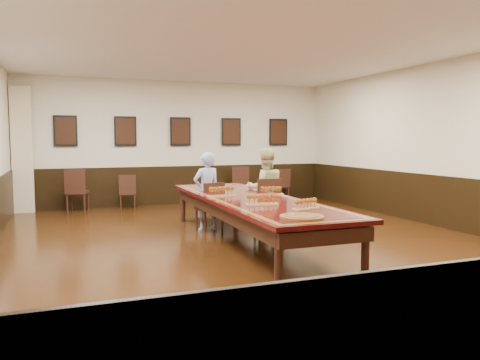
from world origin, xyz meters
name	(u,v)px	position (x,y,z in m)	size (l,w,h in m)	color
floor	(251,244)	(0.00, 0.00, -0.01)	(8.00, 10.00, 0.02)	black
ceiling	(251,44)	(0.00, 0.00, 3.21)	(8.00, 10.00, 0.02)	white
wall_back	(180,143)	(0.00, 5.01, 1.60)	(8.00, 0.02, 3.20)	beige
wall_right	(445,145)	(4.01, 0.00, 1.60)	(0.02, 10.00, 3.20)	beige
chair_man	(209,207)	(-0.35, 1.20, 0.46)	(0.43, 0.47, 0.92)	black
chair_woman	(267,203)	(0.74, 1.03, 0.49)	(0.46, 0.50, 0.97)	black
spare_chair_a	(78,190)	(-2.58, 4.51, 0.50)	(0.47, 0.51, 1.01)	black
spare_chair_b	(127,192)	(-1.43, 4.53, 0.42)	(0.40, 0.43, 0.85)	black
spare_chair_c	(239,185)	(1.50, 4.63, 0.49)	(0.46, 0.50, 0.98)	black
spare_chair_d	(280,185)	(2.73, 4.62, 0.44)	(0.42, 0.45, 0.89)	black
person_man	(207,191)	(-0.37, 1.30, 0.73)	(0.53, 0.35, 1.46)	#4B63BD
person_woman	(265,189)	(0.75, 1.13, 0.76)	(0.76, 0.59, 1.52)	#D6CA86
pink_phone	(285,196)	(0.60, -0.03, 0.76)	(0.07, 0.13, 0.01)	#DD498A
curtain	(22,150)	(-3.75, 4.82, 1.45)	(0.45, 0.18, 2.90)	beige
wainscoting	(251,213)	(0.00, 0.00, 0.50)	(8.00, 10.00, 1.00)	black
conference_table	(251,206)	(0.00, 0.00, 0.61)	(1.40, 5.00, 0.76)	black
posters	(180,132)	(0.00, 4.94, 1.90)	(6.14, 0.04, 0.74)	black
flight_a	(221,192)	(-0.40, 0.30, 0.83)	(0.48, 0.18, 0.17)	#A28144
flight_b	(271,191)	(0.46, 0.20, 0.82)	(0.42, 0.17, 0.15)	#A28144
flight_c	(262,200)	(-0.18, -0.87, 0.83)	(0.48, 0.20, 0.17)	#A28144
flight_d	(306,204)	(0.23, -1.45, 0.82)	(0.43, 0.23, 0.15)	#A28144
red_plate_grp	(269,197)	(0.26, -0.13, 0.76)	(0.20, 0.20, 0.03)	red
carved_platter	(302,217)	(-0.16, -2.07, 0.77)	(0.68, 0.68, 0.04)	#583511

